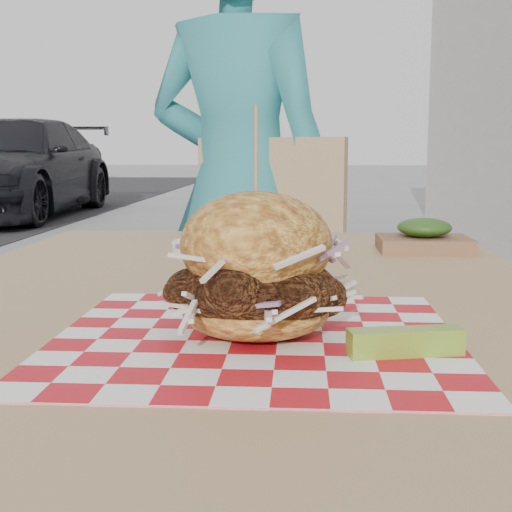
% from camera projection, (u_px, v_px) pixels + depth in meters
% --- Properties ---
extents(diner, '(0.69, 0.59, 1.59)m').
position_uv_depth(diner, '(239.00, 192.00, 2.03)').
color(diner, teal).
rests_on(diner, ground).
extents(car_dark, '(1.98, 4.65, 1.34)m').
position_uv_depth(car_dark, '(11.00, 167.00, 9.68)').
color(car_dark, black).
rests_on(car_dark, ground).
extents(patio_table, '(0.80, 1.20, 0.75)m').
position_uv_depth(patio_table, '(233.00, 351.00, 0.88)').
color(patio_table, '#A47E5B').
rests_on(patio_table, ground).
extents(patio_chair, '(0.53, 0.53, 0.95)m').
position_uv_depth(patio_chair, '(280.00, 288.00, 1.90)').
color(patio_chair, '#A47E5B').
rests_on(patio_chair, ground).
extents(paper_liner, '(0.36, 0.36, 0.00)m').
position_uv_depth(paper_liner, '(256.00, 337.00, 0.64)').
color(paper_liner, red).
rests_on(paper_liner, patio_table).
extents(sandwich, '(0.18, 0.18, 0.20)m').
position_uv_depth(sandwich, '(256.00, 274.00, 0.64)').
color(sandwich, gold).
rests_on(sandwich, paper_liner).
extents(pickle_spear, '(0.10, 0.04, 0.02)m').
position_uv_depth(pickle_spear, '(405.00, 342.00, 0.58)').
color(pickle_spear, olive).
rests_on(pickle_spear, paper_liner).
extents(place_setting, '(0.27, 0.27, 0.02)m').
position_uv_depth(place_setting, '(252.00, 245.00, 1.21)').
color(place_setting, white).
rests_on(place_setting, patio_table).
extents(kraft_tray, '(0.15, 0.12, 0.06)m').
position_uv_depth(kraft_tray, '(424.00, 238.00, 1.19)').
color(kraft_tray, brown).
rests_on(kraft_tray, patio_table).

